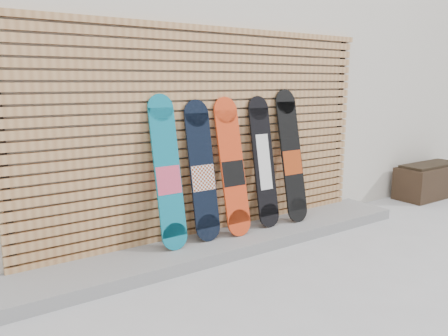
{
  "coord_description": "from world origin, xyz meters",
  "views": [
    {
      "loc": [
        -2.64,
        -2.95,
        1.73
      ],
      "look_at": [
        -0.14,
        0.75,
        0.85
      ],
      "focal_mm": 35.0,
      "sensor_mm": 36.0,
      "label": 1
    }
  ],
  "objects": [
    {
      "name": "snowboard_1",
      "position": [
        -0.38,
        0.8,
        0.83
      ],
      "size": [
        0.28,
        0.29,
        1.44
      ],
      "color": "black",
      "rests_on": "concrete_step"
    },
    {
      "name": "ground",
      "position": [
        0.0,
        0.0,
        0.0
      ],
      "size": [
        80.0,
        80.0,
        0.0
      ],
      "primitive_type": "plane",
      "color": "#9B9A9D",
      "rests_on": "ground"
    },
    {
      "name": "building",
      "position": [
        0.5,
        3.5,
        1.8
      ],
      "size": [
        12.0,
        5.0,
        3.6
      ],
      "primitive_type": "cube",
      "color": "beige",
      "rests_on": "ground"
    },
    {
      "name": "slat_wall",
      "position": [
        -0.15,
        0.97,
        1.21
      ],
      "size": [
        4.26,
        0.08,
        2.29
      ],
      "color": "#A87446",
      "rests_on": "ground"
    },
    {
      "name": "snowboard_0",
      "position": [
        -0.77,
        0.79,
        0.86
      ],
      "size": [
        0.27,
        0.31,
        1.5
      ],
      "color": "#0D6B83",
      "rests_on": "concrete_step"
    },
    {
      "name": "concrete_step",
      "position": [
        -0.15,
        0.68,
        0.06
      ],
      "size": [
        4.6,
        0.7,
        0.12
      ],
      "primitive_type": "cube",
      "color": "slate",
      "rests_on": "ground"
    },
    {
      "name": "planter_box",
      "position": [
        3.59,
        0.68,
        0.26
      ],
      "size": [
        1.16,
        0.48,
        0.52
      ],
      "color": "black",
      "rests_on": "ground"
    },
    {
      "name": "snowboard_2",
      "position": [
        -0.02,
        0.77,
        0.84
      ],
      "size": [
        0.29,
        0.35,
        1.46
      ],
      "color": "red",
      "rests_on": "concrete_step"
    },
    {
      "name": "snowboard_4",
      "position": [
        0.83,
        0.77,
        0.87
      ],
      "size": [
        0.29,
        0.34,
        1.53
      ],
      "color": "black",
      "rests_on": "concrete_step"
    },
    {
      "name": "snowboard_3",
      "position": [
        0.43,
        0.79,
        0.85
      ],
      "size": [
        0.27,
        0.3,
        1.46
      ],
      "color": "black",
      "rests_on": "concrete_step"
    }
  ]
}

